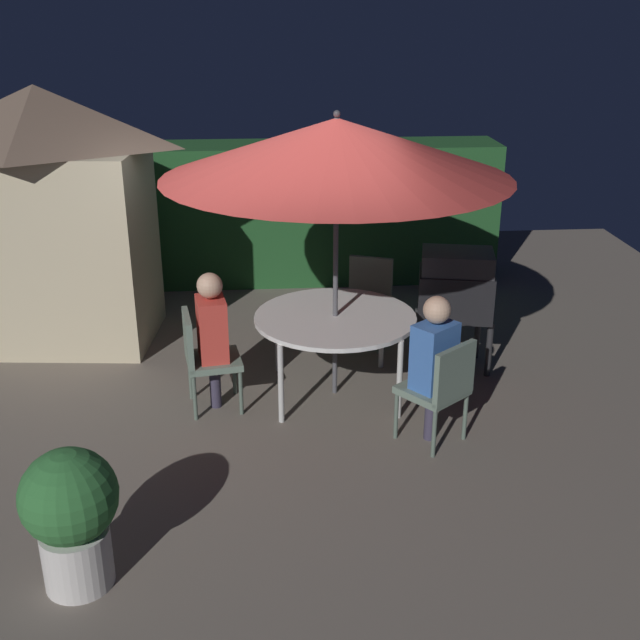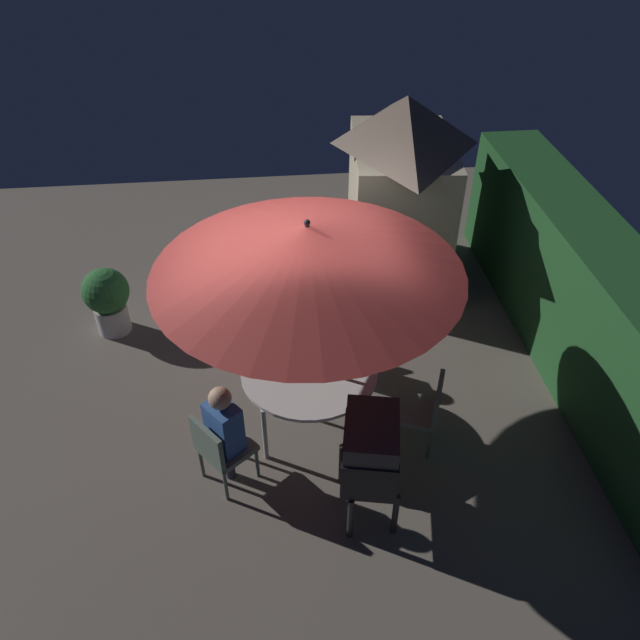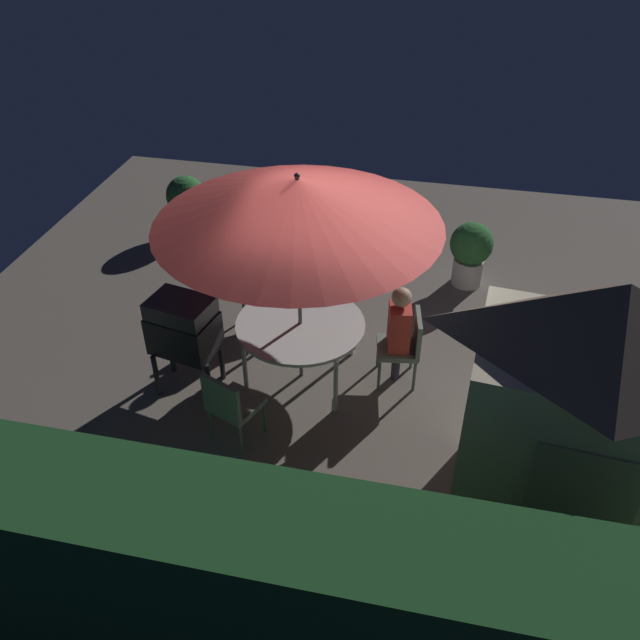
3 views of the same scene
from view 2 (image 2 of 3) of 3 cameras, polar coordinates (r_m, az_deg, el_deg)
ground_plane at (r=7.54m, az=-2.97°, el=-5.31°), size 11.00×11.00×0.00m
hedge_backdrop at (r=7.86m, az=23.17°, el=1.50°), size 6.05×0.85×1.74m
garden_shed at (r=8.66m, az=7.42°, el=11.80°), size 2.15×1.55×2.64m
patio_table at (r=6.56m, az=-1.00°, el=-4.84°), size 1.45×1.45×0.77m
patio_umbrella at (r=5.60m, az=-1.17°, el=6.57°), size 2.95×2.95×2.56m
bbq_grill at (r=5.70m, az=4.71°, el=-11.89°), size 0.79×0.63×1.20m
chair_near_shed at (r=7.56m, az=-3.28°, el=0.10°), size 0.54×0.53×0.90m
chair_far_side at (r=6.20m, az=-9.30°, el=-11.59°), size 0.65×0.65×0.90m
chair_toward_hedge at (r=6.56m, az=9.62°, el=-8.03°), size 0.60×0.60×0.90m
potted_plant_by_shed at (r=8.33m, az=-19.10°, el=1.95°), size 0.59×0.59×0.94m
person_in_red at (r=7.33m, az=-3.20°, el=1.29°), size 0.29×0.38×1.26m
person_in_blue at (r=6.03m, az=-8.90°, el=-9.58°), size 0.42×0.40×1.26m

